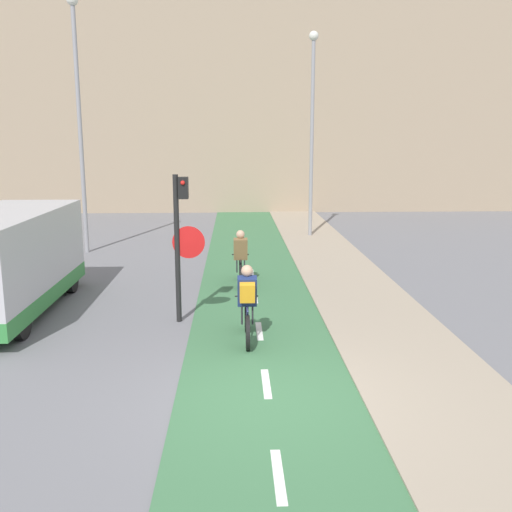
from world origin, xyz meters
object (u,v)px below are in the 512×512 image
traffic_light_pole (181,232)px  street_lamp_sidewalk (312,116)px  cyclist_near (247,305)px  van (5,264)px  cyclist_far (241,260)px  street_lamp_far (78,103)px

traffic_light_pole → street_lamp_sidewalk: size_ratio=0.40×
traffic_light_pole → cyclist_near: size_ratio=1.83×
traffic_light_pole → van: size_ratio=0.58×
cyclist_near → cyclist_far: bearing=91.0°
street_lamp_far → cyclist_far: size_ratio=5.13×
cyclist_near → cyclist_far: size_ratio=1.04×
traffic_light_pole → street_lamp_sidewalk: street_lamp_sidewalk is taller
traffic_light_pole → street_lamp_far: size_ratio=0.37×
traffic_light_pole → van: bearing=169.3°
traffic_light_pole → cyclist_far: (1.25, 3.09, -1.25)m
street_lamp_far → van: (0.05, -7.02, -3.81)m
street_lamp_far → cyclist_near: 11.26m
cyclist_near → traffic_light_pole: bearing=136.2°
traffic_light_pole → cyclist_far: size_ratio=1.92×
street_lamp_far → street_lamp_sidewalk: 8.55m
street_lamp_sidewalk → van: bearing=-128.8°
traffic_light_pole → street_lamp_sidewalk: (4.09, 10.67, 2.74)m
cyclist_near → van: van is taller
street_lamp_far → van: size_ratio=1.56×
street_lamp_sidewalk → cyclist_near: bearing=-103.0°
traffic_light_pole → van: (-3.89, 0.74, -0.80)m
traffic_light_pole → street_lamp_sidewalk: bearing=69.0°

